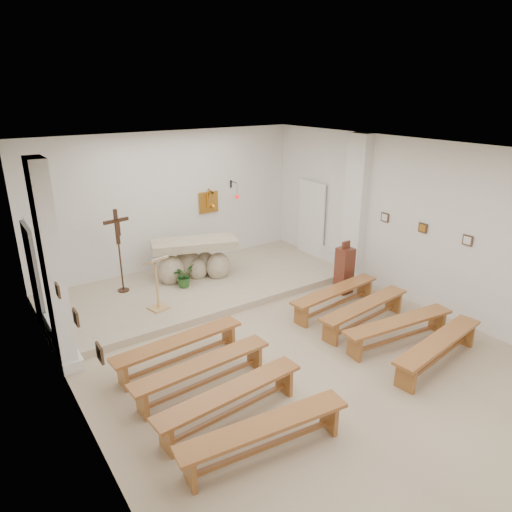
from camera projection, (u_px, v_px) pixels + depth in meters
ground at (296, 356)px, 8.01m from camera, size 7.00×10.00×0.00m
wall_left at (78, 322)px, 5.55m from camera, size 0.02×10.00×3.50m
wall_right at (432, 229)px, 9.26m from camera, size 0.02×10.00×3.50m
wall_back at (170, 204)px, 11.27m from camera, size 7.00×0.02×3.50m
ceiling at (303, 155)px, 6.81m from camera, size 7.00×10.00×0.02m
sanctuary_platform at (202, 286)px, 10.69m from camera, size 6.98×3.00×0.15m
pilaster_left at (52, 270)px, 7.17m from camera, size 0.26×0.55×3.50m
pilaster_right at (356, 209)px, 10.75m from camera, size 0.26×0.55×3.50m
gold_wall_relief at (208, 202)px, 11.84m from camera, size 0.55×0.04×0.55m
sanctuary_lamp at (236, 195)px, 11.96m from camera, size 0.11×0.36×0.44m
station_frame_left_front at (100, 353)px, 4.96m from camera, size 0.03×0.20×0.20m
station_frame_left_mid at (76, 317)px, 5.73m from camera, size 0.03×0.20×0.20m
station_frame_left_rear at (58, 290)px, 6.50m from camera, size 0.03×0.20×0.20m
station_frame_right_front at (468, 240)px, 8.64m from camera, size 0.03×0.20×0.20m
station_frame_right_mid at (423, 228)px, 9.42m from camera, size 0.03×0.20×0.20m
station_frame_right_rear at (385, 217)px, 10.19m from camera, size 0.03×0.20×0.20m
radiator_left at (53, 335)px, 8.19m from camera, size 0.10×0.85×0.52m
radiator_right at (333, 259)px, 11.83m from camera, size 0.10×0.85×0.52m
altar at (194, 261)px, 10.89m from camera, size 2.12×1.36×1.02m
lectern at (157, 283)px, 9.21m from camera, size 0.48×0.43×1.17m
crucifix_stand at (119, 245)px, 9.87m from camera, size 0.57×0.25×1.89m
potted_plant at (184, 276)px, 10.39m from camera, size 0.61×0.58×0.53m
donation_pedestal at (344, 270)px, 10.38m from camera, size 0.33×0.33×1.23m
bench_left_front at (179, 346)px, 7.65m from camera, size 2.34×0.52×0.49m
bench_right_front at (335, 295)px, 9.55m from camera, size 2.35×0.59×0.49m
bench_left_second at (202, 369)px, 7.01m from camera, size 2.34×0.49×0.49m
bench_right_second at (365, 309)px, 8.91m from camera, size 2.35×0.61×0.49m
bench_left_third at (230, 397)px, 6.37m from camera, size 2.34×0.52×0.49m
bench_right_third at (399, 326)px, 8.27m from camera, size 2.35×0.64×0.49m
bench_left_fourth at (265, 432)px, 5.73m from camera, size 2.35×0.64×0.49m
bench_right_fourth at (439, 346)px, 7.63m from camera, size 2.35×0.68×0.49m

